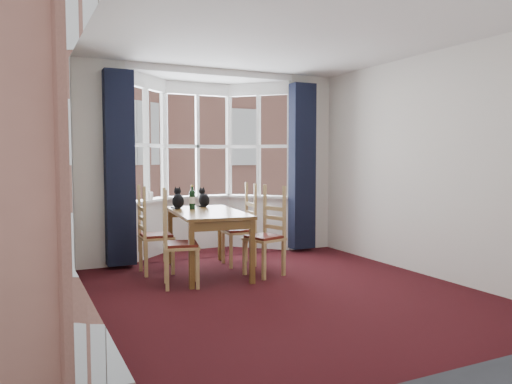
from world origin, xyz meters
TOP-DOWN VIEW (x-y plane):
  - floor at (0.00, 0.00)m, footprint 4.50×4.50m
  - ceiling at (0.00, 0.00)m, footprint 4.50×4.50m
  - wall_left at (-2.00, 0.00)m, footprint 0.00×4.50m
  - wall_right at (2.00, 0.00)m, footprint 0.00×4.50m
  - wall_near at (0.00, -2.25)m, footprint 4.00×0.00m
  - wall_back_pier_left at (-1.65, 2.25)m, footprint 0.70×0.12m
  - wall_back_pier_right at (1.65, 2.25)m, footprint 0.70×0.12m
  - bay_window at (0.00, 2.75)m, footprint 2.76×0.94m
  - curtain_left at (-1.42, 2.07)m, footprint 0.38×0.22m
  - curtain_right at (1.42, 2.07)m, footprint 0.38×0.22m
  - dining_table at (-0.46, 1.30)m, footprint 1.00×1.63m
  - chair_left_near at (-1.06, 0.82)m, footprint 0.48×0.50m
  - chair_left_far at (-1.15, 1.58)m, footprint 0.42×0.43m
  - chair_right_near at (0.22, 0.88)m, footprint 0.50×0.51m
  - chair_right_far at (0.19, 1.55)m, footprint 0.44×0.46m
  - cat_left at (-0.70, 1.79)m, footprint 0.19×0.24m
  - cat_right at (-0.31, 1.86)m, footprint 0.16×0.22m
  - wine_bottle at (-0.56, 1.62)m, footprint 0.08×0.08m
  - candle_tall at (-0.87, 2.60)m, footprint 0.06×0.06m
  - street at (0.00, 32.25)m, footprint 80.00×80.00m
  - tenement_building at (0.00, 14.01)m, footprint 18.40×7.80m

SIDE VIEW (x-z plane):
  - street at x=0.00m, z-range -6.00..-6.00m
  - floor at x=0.00m, z-range 0.00..0.00m
  - chair_left_near at x=-1.06m, z-range 0.01..0.93m
  - chair_left_far at x=-1.15m, z-range 0.01..0.93m
  - chair_right_near at x=0.22m, z-range 0.01..0.93m
  - chair_right_far at x=0.19m, z-range 0.01..0.93m
  - dining_table at x=-0.46m, z-range 0.31..1.12m
  - cat_right at x=-0.31m, z-range 0.77..1.05m
  - cat_left at x=-0.70m, z-range 0.77..1.07m
  - candle_tall at x=-0.87m, z-range 0.87..0.98m
  - wine_bottle at x=-0.56m, z-range 0.78..1.11m
  - curtain_left at x=-1.42m, z-range 0.05..2.65m
  - curtain_right at x=1.42m, z-range 0.05..2.65m
  - wall_left at x=-2.00m, z-range -0.85..3.65m
  - wall_right at x=2.00m, z-range -0.85..3.65m
  - wall_near at x=0.00m, z-range -0.60..3.40m
  - wall_back_pier_left at x=-1.65m, z-range 0.00..2.80m
  - wall_back_pier_right at x=1.65m, z-range 0.00..2.80m
  - bay_window at x=0.00m, z-range 0.00..2.80m
  - tenement_building at x=0.00m, z-range -6.00..9.20m
  - ceiling at x=0.00m, z-range 2.80..2.80m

